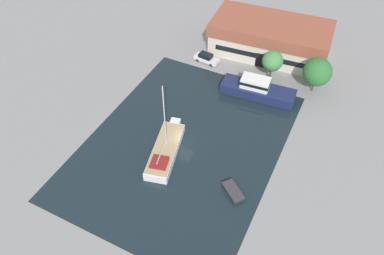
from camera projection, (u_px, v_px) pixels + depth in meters
name	position (u px, v px, depth m)	size (l,w,h in m)	color
ground_plane	(184.00, 144.00, 56.82)	(440.00, 440.00, 0.00)	gray
water_canal	(184.00, 144.00, 56.82)	(27.59, 36.84, 0.01)	black
warehouse_building	(270.00, 38.00, 71.59)	(22.95, 12.83, 6.37)	beige
quay_tree_near_building	(273.00, 61.00, 64.73)	(3.65, 3.65, 5.97)	brown
quay_tree_by_water	(317.00, 72.00, 62.61)	(4.85, 4.85, 6.53)	brown
parked_car	(206.00, 58.00, 71.02)	(4.92, 2.31, 1.69)	silver
sailboat_moored	(166.00, 150.00, 54.95)	(5.80, 12.11, 12.28)	white
motor_cruiser	(257.00, 90.00, 63.80)	(12.95, 4.87, 3.48)	#19234C
small_dinghy	(233.00, 192.00, 50.34)	(3.86, 3.52, 0.61)	#23282D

